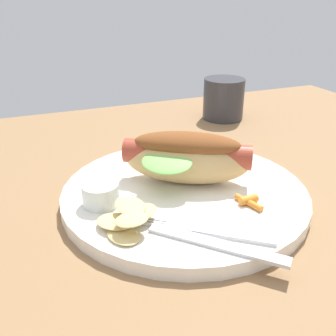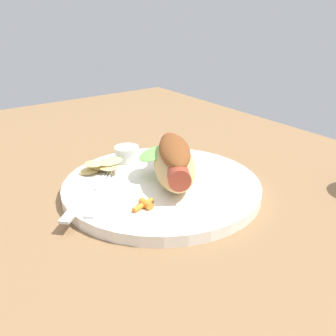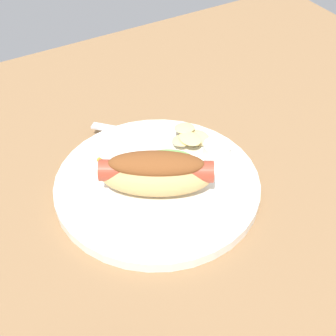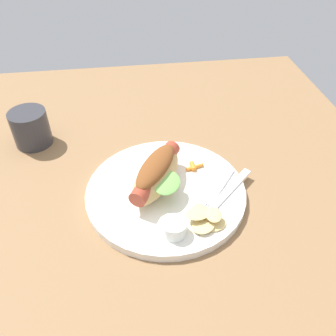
{
  "view_description": "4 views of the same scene",
  "coord_description": "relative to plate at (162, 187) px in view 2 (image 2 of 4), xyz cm",
  "views": [
    {
      "loc": [
        13.59,
        35.1,
        23.67
      ],
      "look_at": [
        -2.17,
        -3.94,
        3.7
      ],
      "focal_mm": 40.82,
      "sensor_mm": 36.0,
      "label": 1
    },
    {
      "loc": [
        -47.18,
        28.09,
        26.84
      ],
      "look_at": [
        -4.14,
        -2.85,
        3.89
      ],
      "focal_mm": 41.87,
      "sensor_mm": 36.0,
      "label": 2
    },
    {
      "loc": [
        -28.15,
        -47.77,
        51.12
      ],
      "look_at": [
        -2.35,
        -3.06,
        4.36
      ],
      "focal_mm": 53.44,
      "sensor_mm": 36.0,
      "label": 3
    },
    {
      "loc": [
        42.76,
        -8.14,
        47.67
      ],
      "look_at": [
        -4.45,
        -1.53,
        5.99
      ],
      "focal_mm": 37.87,
      "sensor_mm": 36.0,
      "label": 4
    }
  ],
  "objects": [
    {
      "name": "ground_plane",
      "position": [
        3.58,
        2.08,
        -1.7
      ],
      "size": [
        120.0,
        90.0,
        1.8
      ],
      "primitive_type": "cube",
      "color": "olive"
    },
    {
      "name": "plate",
      "position": [
        0.0,
        0.0,
        0.0
      ],
      "size": [
        29.56,
        29.56,
        1.6
      ],
      "primitive_type": "cylinder",
      "color": "white",
      "rests_on": "ground_plane"
    },
    {
      "name": "hot_dog",
      "position": [
        -0.91,
        -1.57,
        4.17
      ],
      "size": [
        16.18,
        13.02,
        6.41
      ],
      "rotation": [
        0.0,
        0.0,
        5.74
      ],
      "color": "tan",
      "rests_on": "plate"
    },
    {
      "name": "sauce_ramekin",
      "position": [
        10.25,
        0.01,
        2.07
      ],
      "size": [
        4.12,
        4.12,
        2.54
      ],
      "primitive_type": "cylinder",
      "color": "white",
      "rests_on": "plate"
    },
    {
      "name": "fork",
      "position": [
        1.83,
        9.43,
        1.0
      ],
      "size": [
        11.98,
        9.65,
        0.4
      ],
      "rotation": [
        0.0,
        0.0,
        5.62
      ],
      "color": "silver",
      "rests_on": "plate"
    },
    {
      "name": "knife",
      "position": [
        1.93,
        11.63,
        0.98
      ],
      "size": [
        10.49,
        10.88,
        0.36
      ],
      "primitive_type": "cube",
      "rotation": [
        0.0,
        0.0,
        5.48
      ],
      "color": "silver",
      "rests_on": "plate"
    },
    {
      "name": "chips_pile",
      "position": [
        8.8,
        5.5,
        1.82
      ],
      "size": [
        7.45,
        7.27,
        2.05
      ],
      "color": "#DBC179",
      "rests_on": "plate"
    },
    {
      "name": "carrot_garnish",
      "position": [
        -5.05,
        6.26,
        1.23
      ],
      "size": [
        2.2,
        3.69,
        0.99
      ],
      "color": "orange",
      "rests_on": "plate"
    }
  ]
}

